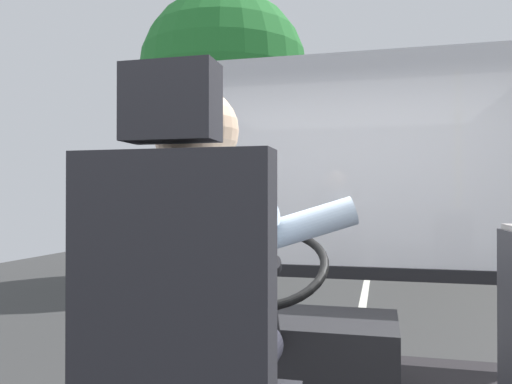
{
  "coord_description": "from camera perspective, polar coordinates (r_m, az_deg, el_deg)",
  "views": [
    {
      "loc": [
        0.28,
        -1.71,
        1.66
      ],
      "look_at": [
        -0.42,
        1.08,
        1.69
      ],
      "focal_mm": 35.37,
      "sensor_mm": 36.0,
      "label": 1
    }
  ],
  "objects": [
    {
      "name": "ground",
      "position": [
        10.65,
        12.48,
        -9.64
      ],
      "size": [
        18.0,
        44.0,
        0.06
      ],
      "color": "#323232"
    },
    {
      "name": "driver_seat",
      "position": [
        1.34,
        -7.82,
        -19.96
      ],
      "size": [
        0.48,
        0.48,
        1.31
      ],
      "color": "black",
      "rests_on": "bus_floor"
    },
    {
      "name": "bus_driver",
      "position": [
        1.38,
        -6.21,
        -10.12
      ],
      "size": [
        0.82,
        0.57,
        0.84
      ],
      "color": "#282833",
      "rests_on": "driver_seat"
    },
    {
      "name": "steering_console",
      "position": [
        2.65,
        3.3,
        -17.58
      ],
      "size": [
        1.1,
        1.03,
        0.87
      ],
      "color": "black",
      "rests_on": "bus_floor"
    },
    {
      "name": "windshield_panel",
      "position": [
        3.34,
        9.19,
        0.22
      ],
      "size": [
        2.5,
        0.08,
        1.48
      ],
      "color": "silver"
    },
    {
      "name": "street_tree",
      "position": [
        10.81,
        -3.66,
        12.93
      ],
      "size": [
        3.48,
        3.48,
        5.94
      ],
      "color": "#4C3828",
      "rests_on": "ground"
    }
  ]
}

